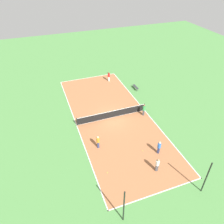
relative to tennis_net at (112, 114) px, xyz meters
The scene contains 13 objects.
ground_plane 0.58m from the tennis_net, ahead, with size 80.00×80.00×0.00m, color #518E47.
court_surface 0.57m from the tennis_net, ahead, with size 9.76×24.43×0.02m.
tennis_net is the anchor object (origin of this frame).
bench 8.41m from the tennis_net, 136.98° to the right, with size 0.36×1.59×0.45m.
player_coach_red 10.26m from the tennis_net, 107.14° to the right, with size 0.40×0.95×1.65m.
player_center_orange 5.78m from the tennis_net, 54.21° to the left, with size 0.40×0.40×1.64m.
player_far_white 9.90m from the tennis_net, 96.81° to the left, with size 0.47×0.47×1.66m.
player_near_blue 8.18m from the tennis_net, 108.26° to the left, with size 0.50×0.50×1.65m.
player_far_green 4.30m from the tennis_net, 166.86° to the left, with size 0.51×0.51×1.69m.
tennis_ball_left_sideline 7.01m from the tennis_net, 98.97° to the left, with size 0.07×0.07×0.07m, color #CCE033.
tennis_ball_right_alley 9.14m from the tennis_net, 66.93° to the left, with size 0.07×0.07×0.07m, color #CCE033.
fence_post_back_left 13.93m from the tennis_net, 106.38° to the left, with size 0.12×0.12×3.86m.
fence_post_back_right 13.93m from the tennis_net, 73.62° to the left, with size 0.12×0.12×3.86m.
Camera 1 is at (7.98, 21.71, 17.85)m, focal length 35.00 mm.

